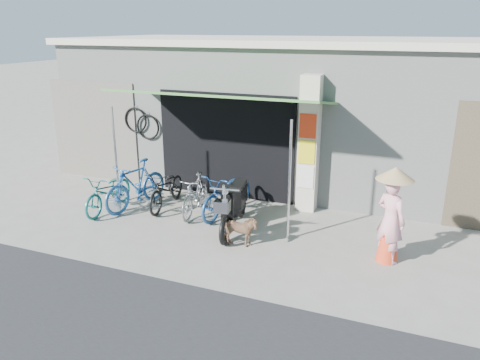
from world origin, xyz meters
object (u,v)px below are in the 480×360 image
at_px(street_dog, 238,231).
at_px(nun, 391,216).
at_px(bike_teal, 109,192).
at_px(bike_navy, 228,193).
at_px(bike_blue, 136,185).
at_px(bike_silver, 195,195).
at_px(moped, 234,205).
at_px(bike_black, 167,188).

bearing_deg(street_dog, nun, -92.32).
relative_size(bike_teal, bike_navy, 0.90).
xyz_separation_m(bike_blue, bike_silver, (1.42, 0.14, -0.10)).
bearing_deg(nun, moped, 28.88).
xyz_separation_m(bike_teal, bike_black, (1.09, 0.68, 0.00)).
height_order(bike_blue, bike_navy, bike_blue).
bearing_deg(bike_silver, street_dog, -42.80).
height_order(bike_blue, bike_black, bike_blue).
distance_m(bike_teal, bike_navy, 2.67).
distance_m(bike_navy, nun, 3.60).
relative_size(bike_teal, bike_silver, 1.12).
height_order(bike_teal, moped, moped).
bearing_deg(bike_teal, bike_silver, 12.73).
height_order(street_dog, nun, nun).
bearing_deg(bike_black, street_dog, -35.17).
height_order(bike_teal, bike_navy, bike_navy).
distance_m(bike_teal, moped, 2.99).
relative_size(bike_navy, nun, 1.07).
bearing_deg(bike_silver, bike_blue, -179.47).
bearing_deg(bike_blue, street_dog, -6.39).
bearing_deg(moped, bike_teal, 173.75).
height_order(bike_silver, moped, moped).
bearing_deg(bike_blue, bike_teal, -129.02).
xyz_separation_m(street_dog, moped, (-0.38, 0.73, 0.20)).
bearing_deg(bike_black, bike_teal, -153.86).
relative_size(bike_silver, nun, 0.86).
bearing_deg(bike_teal, bike_black, 29.19).
bearing_deg(bike_black, nun, -15.35).
relative_size(bike_blue, bike_silver, 1.22).
bearing_deg(bike_silver, nun, -14.72).
bearing_deg(nun, bike_blue, 28.58).
bearing_deg(bike_navy, nun, -5.49).
xyz_separation_m(bike_navy, moped, (0.43, -0.66, 0.02)).
distance_m(bike_teal, bike_black, 1.28).
bearing_deg(nun, street_dog, 43.73).
relative_size(bike_teal, bike_black, 0.99).
relative_size(bike_blue, nun, 1.05).
bearing_deg(street_dog, bike_teal, 67.77).
relative_size(bike_blue, bike_navy, 0.98).
height_order(bike_teal, street_dog, bike_teal).
height_order(bike_navy, street_dog, bike_navy).
distance_m(bike_blue, bike_silver, 1.43).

